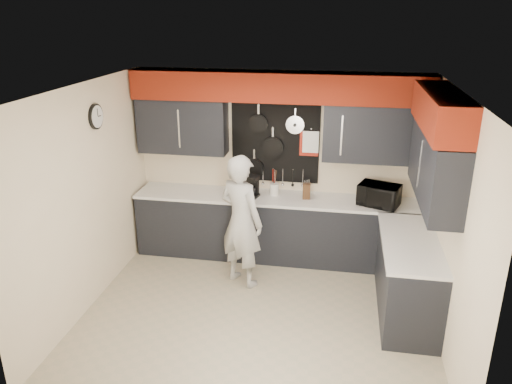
% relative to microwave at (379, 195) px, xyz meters
% --- Properties ---
extents(ground, '(4.00, 4.00, 0.00)m').
position_rel_microwave_xyz_m(ground, '(-1.38, -1.37, -1.06)').
color(ground, tan).
rests_on(ground, ground).
extents(back_wall_assembly, '(4.00, 0.36, 2.60)m').
position_rel_microwave_xyz_m(back_wall_assembly, '(-1.37, 0.23, 0.95)').
color(back_wall_assembly, beige).
rests_on(back_wall_assembly, ground).
extents(right_wall_assembly, '(0.36, 3.50, 2.60)m').
position_rel_microwave_xyz_m(right_wall_assembly, '(0.47, -1.11, 0.88)').
color(right_wall_assembly, beige).
rests_on(right_wall_assembly, ground).
extents(left_wall_assembly, '(0.05, 3.50, 2.60)m').
position_rel_microwave_xyz_m(left_wall_assembly, '(-3.37, -1.36, 0.27)').
color(left_wall_assembly, beige).
rests_on(left_wall_assembly, ground).
extents(base_cabinets, '(3.95, 2.20, 0.92)m').
position_rel_microwave_xyz_m(base_cabinets, '(-0.89, -0.24, -0.60)').
color(base_cabinets, black).
rests_on(base_cabinets, ground).
extents(microwave, '(0.60, 0.50, 0.29)m').
position_rel_microwave_xyz_m(microwave, '(0.00, 0.00, 0.00)').
color(microwave, black).
rests_on(microwave, base_cabinets).
extents(knife_block, '(0.10, 0.10, 0.22)m').
position_rel_microwave_xyz_m(knife_block, '(-0.95, 0.07, -0.03)').
color(knife_block, '#361D11').
rests_on(knife_block, base_cabinets).
extents(utensil_crock, '(0.13, 0.13, 0.16)m').
position_rel_microwave_xyz_m(utensil_crock, '(-1.41, 0.14, -0.06)').
color(utensil_crock, white).
rests_on(utensil_crock, base_cabinets).
extents(coffee_maker, '(0.21, 0.24, 0.30)m').
position_rel_microwave_xyz_m(coffee_maker, '(-1.69, 0.03, 0.01)').
color(coffee_maker, black).
rests_on(coffee_maker, base_cabinets).
extents(person, '(0.75, 0.67, 1.72)m').
position_rel_microwave_xyz_m(person, '(-1.70, -0.70, -0.20)').
color(person, beige).
rests_on(person, ground).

